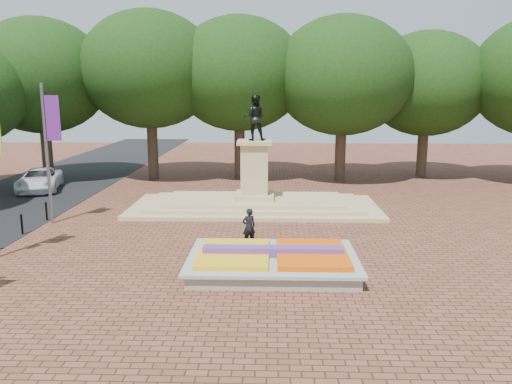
{
  "coord_description": "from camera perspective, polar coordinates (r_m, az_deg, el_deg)",
  "views": [
    {
      "loc": [
        0.9,
        -19.76,
        6.58
      ],
      "look_at": [
        0.26,
        1.9,
        2.2
      ],
      "focal_mm": 35.0,
      "sensor_mm": 36.0,
      "label": 1
    }
  ],
  "objects": [
    {
      "name": "monument",
      "position": [
        28.36,
        -0.16,
        -0.17
      ],
      "size": [
        14.0,
        6.0,
        6.4
      ],
      "color": "tan",
      "rests_on": "ground"
    },
    {
      "name": "pedestrian",
      "position": [
        21.65,
        -0.82,
        -4.0
      ],
      "size": [
        0.7,
        0.59,
        1.64
      ],
      "primitive_type": "imported",
      "rotation": [
        0.0,
        0.0,
        3.52
      ],
      "color": "black",
      "rests_on": "ground"
    },
    {
      "name": "van",
      "position": [
        36.66,
        -23.5,
        1.3
      ],
      "size": [
        3.75,
        5.76,
        1.48
      ],
      "primitive_type": "imported",
      "rotation": [
        0.0,
        0.0,
        0.26
      ],
      "color": "silver",
      "rests_on": "ground"
    },
    {
      "name": "flower_bed",
      "position": [
        18.82,
        2.0,
        -7.83
      ],
      "size": [
        6.3,
        4.3,
        0.91
      ],
      "color": "gray",
      "rests_on": "ground"
    },
    {
      "name": "tree_row_back",
      "position": [
        37.79,
        3.94,
        11.54
      ],
      "size": [
        44.8,
        8.8,
        10.43
      ],
      "color": "#3B2C20",
      "rests_on": "ground"
    },
    {
      "name": "ground",
      "position": [
        20.85,
        -0.88,
        -6.97
      ],
      "size": [
        90.0,
        90.0,
        0.0
      ],
      "primitive_type": "plane",
      "color": "brown",
      "rests_on": "ground"
    }
  ]
}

